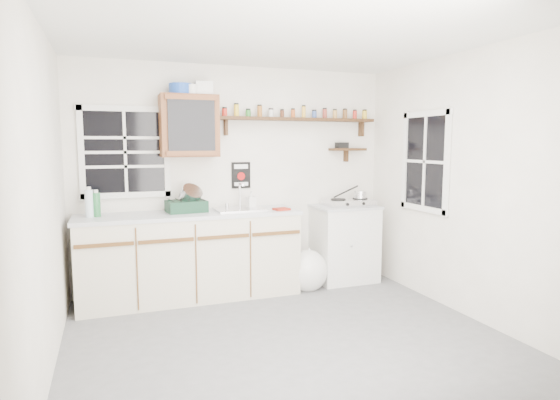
# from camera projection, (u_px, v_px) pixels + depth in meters

# --- Properties ---
(room) EXTENTS (3.64, 3.24, 2.54)m
(room) POSITION_uv_depth(u_px,v_px,m) (286.00, 191.00, 3.85)
(room) COLOR #57575A
(room) RESTS_ON ground
(main_cabinet) EXTENTS (2.31, 0.63, 0.92)m
(main_cabinet) POSITION_uv_depth(u_px,v_px,m) (191.00, 255.00, 4.96)
(main_cabinet) COLOR beige
(main_cabinet) RESTS_ON floor
(right_cabinet) EXTENTS (0.73, 0.57, 0.91)m
(right_cabinet) POSITION_uv_depth(u_px,v_px,m) (344.00, 243.00, 5.61)
(right_cabinet) COLOR silver
(right_cabinet) RESTS_ON floor
(sink) EXTENTS (0.52, 0.44, 0.29)m
(sink) POSITION_uv_depth(u_px,v_px,m) (239.00, 209.00, 5.09)
(sink) COLOR silver
(sink) RESTS_ON main_cabinet
(upper_cabinet) EXTENTS (0.60, 0.32, 0.65)m
(upper_cabinet) POSITION_uv_depth(u_px,v_px,m) (189.00, 126.00, 4.94)
(upper_cabinet) COLOR #5B2D16
(upper_cabinet) RESTS_ON wall_back
(upper_cabinet_clutter) EXTENTS (0.45, 0.24, 0.14)m
(upper_cabinet_clutter) POSITION_uv_depth(u_px,v_px,m) (190.00, 89.00, 4.90)
(upper_cabinet_clutter) COLOR #1941A3
(upper_cabinet_clutter) RESTS_ON upper_cabinet
(spice_shelf) EXTENTS (1.91, 0.18, 0.35)m
(spice_shelf) POSITION_uv_depth(u_px,v_px,m) (298.00, 118.00, 5.43)
(spice_shelf) COLOR black
(spice_shelf) RESTS_ON wall_back
(secondary_shelf) EXTENTS (0.45, 0.16, 0.24)m
(secondary_shelf) POSITION_uv_depth(u_px,v_px,m) (346.00, 149.00, 5.69)
(secondary_shelf) COLOR black
(secondary_shelf) RESTS_ON wall_back
(warning_sign) EXTENTS (0.22, 0.02, 0.30)m
(warning_sign) POSITION_uv_depth(u_px,v_px,m) (241.00, 175.00, 5.34)
(warning_sign) COLOR black
(warning_sign) RESTS_ON wall_back
(window_back) EXTENTS (0.93, 0.03, 0.98)m
(window_back) POSITION_uv_depth(u_px,v_px,m) (125.00, 152.00, 4.88)
(window_back) COLOR black
(window_back) RESTS_ON wall_back
(window_right) EXTENTS (0.03, 0.78, 1.08)m
(window_right) POSITION_uv_depth(u_px,v_px,m) (425.00, 162.00, 4.95)
(window_right) COLOR black
(window_right) RESTS_ON wall_back
(water_bottles) EXTENTS (0.14, 0.09, 0.30)m
(water_bottles) POSITION_uv_depth(u_px,v_px,m) (93.00, 204.00, 4.60)
(water_bottles) COLOR silver
(water_bottles) RESTS_ON main_cabinet
(dish_rack) EXTENTS (0.43, 0.34, 0.30)m
(dish_rack) POSITION_uv_depth(u_px,v_px,m) (188.00, 203.00, 4.95)
(dish_rack) COLOR #10311F
(dish_rack) RESTS_ON main_cabinet
(soap_bottle) EXTENTS (0.11, 0.11, 0.20)m
(soap_bottle) POSITION_uv_depth(u_px,v_px,m) (251.00, 200.00, 5.18)
(soap_bottle) COLOR white
(soap_bottle) RESTS_ON main_cabinet
(rag) EXTENTS (0.18, 0.16, 0.02)m
(rag) POSITION_uv_depth(u_px,v_px,m) (281.00, 209.00, 5.09)
(rag) COLOR maroon
(rag) RESTS_ON main_cabinet
(hotplate) EXTENTS (0.59, 0.33, 0.08)m
(hotplate) POSITION_uv_depth(u_px,v_px,m) (349.00, 202.00, 5.55)
(hotplate) COLOR silver
(hotplate) RESTS_ON right_cabinet
(saucepan) EXTENTS (0.37, 0.20, 0.16)m
(saucepan) POSITION_uv_depth(u_px,v_px,m) (359.00, 195.00, 5.59)
(saucepan) COLOR silver
(saucepan) RESTS_ON hotplate
(trash_bag) EXTENTS (0.44, 0.40, 0.50)m
(trash_bag) POSITION_uv_depth(u_px,v_px,m) (308.00, 271.00, 5.28)
(trash_bag) COLOR silver
(trash_bag) RESTS_ON floor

